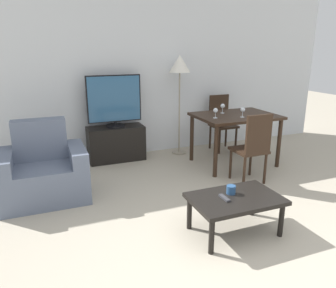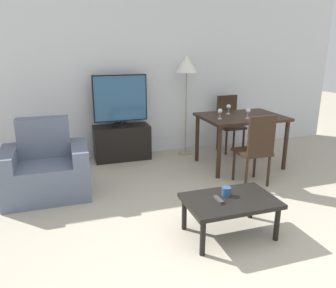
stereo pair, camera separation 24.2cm
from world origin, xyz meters
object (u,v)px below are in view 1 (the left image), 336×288
object	(u,v)px
dining_chair_far	(221,120)
wine_glass_center	(243,110)
tv	(114,101)
cup_white_near	(231,190)
armchair	(44,173)
wine_glass_right	(216,111)
dining_table	(235,121)
coffee_table	(235,202)
dining_chair_near	(253,146)
tv_stand	(116,143)
floor_lamp	(180,69)
remote_primary	(224,198)
wine_glass_left	(223,107)

from	to	relation	value
dining_chair_far	wine_glass_center	distance (m)	1.04
tv	cup_white_near	distance (m)	2.57
armchair	wine_glass_right	bearing A→B (deg)	2.58
dining_table	armchair	bearing A→B (deg)	-175.61
coffee_table	dining_table	world-z (taller)	dining_table
tv	cup_white_near	bearing A→B (deg)	-77.00
wine_glass_center	cup_white_near	bearing A→B (deg)	-126.79
dining_chair_near	dining_chair_far	bearing A→B (deg)	74.44
tv_stand	floor_lamp	size ratio (longest dim) A/B	0.54
remote_primary	tv_stand	bearing A→B (deg)	100.00
armchair	dining_chair_near	world-z (taller)	dining_chair_near
dining_chair_near	remote_primary	bearing A→B (deg)	-136.28
tv_stand	remote_primary	world-z (taller)	tv_stand
remote_primary	wine_glass_right	bearing A→B (deg)	63.60
tv	dining_table	world-z (taller)	tv
dining_chair_far	armchair	bearing A→B (deg)	-162.04
floor_lamp	wine_glass_center	size ratio (longest dim) A/B	11.12
dining_chair_near	remote_primary	xyz separation A→B (m)	(-0.99, -0.95, -0.13)
armchair	tv	bearing A→B (deg)	43.26
tv_stand	wine_glass_center	bearing A→B (deg)	-32.57
armchair	wine_glass_center	world-z (taller)	armchair
wine_glass_right	dining_table	bearing A→B (deg)	14.50
coffee_table	wine_glass_center	bearing A→B (deg)	54.78
tv_stand	tv	size ratio (longest dim) A/B	1.05
armchair	coffee_table	distance (m)	2.24
dining_table	wine_glass_left	distance (m)	0.29
armchair	dining_table	xyz separation A→B (m)	(2.75, 0.21, 0.36)
dining_table	dining_chair_near	world-z (taller)	dining_chair_near
coffee_table	remote_primary	distance (m)	0.13
floor_lamp	remote_primary	bearing A→B (deg)	-104.11
dining_table	wine_glass_center	bearing A→B (deg)	-95.59
tv	wine_glass_right	xyz separation A→B (m)	(1.24, -0.94, -0.07)
tv	floor_lamp	bearing A→B (deg)	-2.23
remote_primary	cup_white_near	bearing A→B (deg)	32.97
tv	coffee_table	distance (m)	2.67
coffee_table	cup_white_near	distance (m)	0.12
armchair	floor_lamp	world-z (taller)	floor_lamp
tv_stand	wine_glass_right	distance (m)	1.66
dining_chair_near	wine_glass_right	distance (m)	0.76
armchair	dining_chair_near	xyz separation A→B (m)	(2.54, -0.54, 0.20)
armchair	dining_chair_near	distance (m)	2.61
tv	cup_white_near	world-z (taller)	tv
dining_chair_far	cup_white_near	xyz separation A→B (m)	(-1.29, -2.37, -0.10)
wine_glass_left	tv	bearing A→B (deg)	156.42
tv	wine_glass_right	size ratio (longest dim) A/B	5.71
cup_white_near	wine_glass_right	bearing A→B (deg)	66.11
armchair	wine_glass_center	bearing A→B (deg)	0.20
tv_stand	coffee_table	xyz separation A→B (m)	(0.57, -2.53, 0.05)
dining_chair_far	wine_glass_center	world-z (taller)	dining_chair_far
remote_primary	wine_glass_right	world-z (taller)	wine_glass_right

